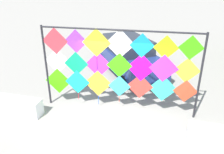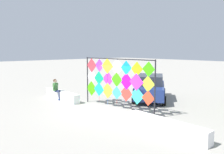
% 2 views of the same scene
% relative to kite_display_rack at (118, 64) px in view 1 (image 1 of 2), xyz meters
% --- Properties ---
extents(ground, '(120.00, 120.00, 0.00)m').
position_rel_kite_display_rack_xyz_m(ground, '(-0.03, -0.88, -1.77)').
color(ground, '#9E998E').
extents(kite_display_rack, '(5.28, 0.46, 2.93)m').
position_rel_kite_display_rack_xyz_m(kite_display_rack, '(0.00, 0.00, 0.00)').
color(kite_display_rack, '#232328').
rests_on(kite_display_rack, ground).
extents(parked_car, '(4.07, 4.58, 1.68)m').
position_rel_kite_display_rack_xyz_m(parked_car, '(-0.29, 3.42, -0.92)').
color(parked_car, navy).
rests_on(parked_car, ground).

